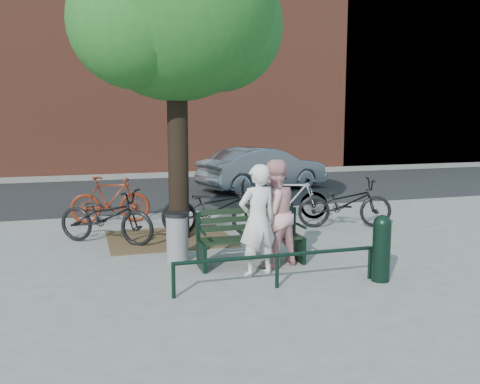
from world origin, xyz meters
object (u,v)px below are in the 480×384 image
object	(u,v)px
person_right	(273,213)
parked_car	(263,169)
bollard	(381,246)
bicycle_c	(214,208)
park_bench	(250,236)
litter_bin	(177,237)
person_left	(258,220)

from	to	relation	value
person_right	parked_car	size ratio (longest dim) A/B	0.42
bollard	bicycle_c	distance (m)	3.92
park_bench	litter_bin	bearing A→B (deg)	155.15
bicycle_c	parked_car	xyz separation A→B (m)	(3.06, 5.77, 0.12)
person_right	bicycle_c	world-z (taller)	person_right
bicycle_c	person_left	bearing A→B (deg)	-158.86
park_bench	person_left	world-z (taller)	person_left
person_left	parked_car	distance (m)	9.06
litter_bin	parked_car	world-z (taller)	parked_car
park_bench	bicycle_c	xyz separation A→B (m)	(-0.08, 2.12, 0.09)
person_left	bicycle_c	world-z (taller)	person_left
person_left	parked_car	world-z (taller)	person_left
bollard	parked_car	world-z (taller)	parked_car
park_bench	bicycle_c	size ratio (longest dim) A/B	0.80
park_bench	bicycle_c	distance (m)	2.12
person_right	parked_car	distance (m)	8.54
bollard	parked_car	xyz separation A→B (m)	(1.38, 9.32, 0.16)
park_bench	person_left	size ratio (longest dim) A/B	1.00
litter_bin	parked_car	size ratio (longest dim) A/B	0.20
bollard	parked_car	distance (m)	9.42
litter_bin	bollard	bearing A→B (deg)	-35.55
person_left	litter_bin	xyz separation A→B (m)	(-1.04, 1.15, -0.45)
litter_bin	bicycle_c	xyz separation A→B (m)	(1.05, 1.60, 0.15)
bollard	person_right	bearing A→B (deg)	136.54
parked_car	bicycle_c	bearing A→B (deg)	136.09
person_left	bollard	size ratio (longest dim) A/B	1.73
litter_bin	parked_car	bearing A→B (deg)	60.89
person_left	bollard	world-z (taller)	person_left
park_bench	parked_car	size ratio (longest dim) A/B	0.41
litter_bin	bicycle_c	distance (m)	1.92
park_bench	bollard	distance (m)	2.14
bicycle_c	parked_car	world-z (taller)	parked_car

